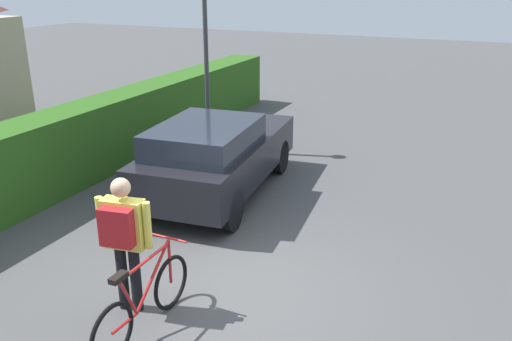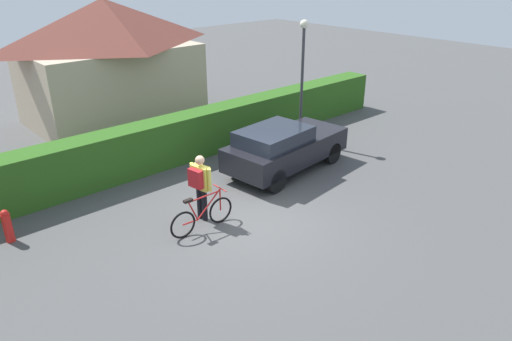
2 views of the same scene
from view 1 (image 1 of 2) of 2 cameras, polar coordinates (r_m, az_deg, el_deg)
ground_plane at (r=7.13m, az=-3.41°, el=-12.19°), size 60.00×60.00×0.00m
parked_car_near at (r=9.57m, az=-4.23°, el=1.73°), size 4.21×2.10×1.46m
bicycle at (r=6.25m, az=-11.93°, el=-13.65°), size 1.75×0.50×0.95m
person_rider at (r=6.34m, az=-14.00°, el=-6.51°), size 0.41×0.67×1.69m
street_lamp at (r=11.76m, az=-5.44°, el=14.67°), size 0.28×0.28×4.14m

